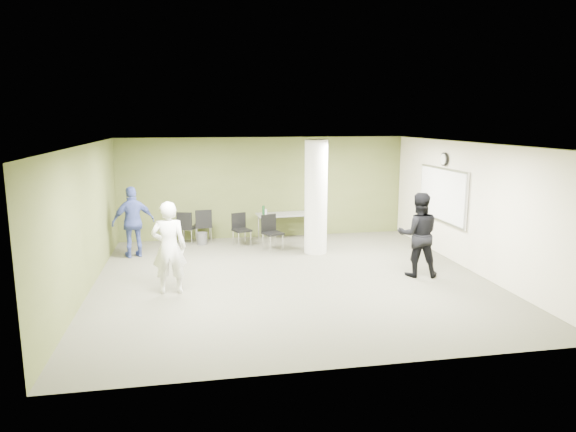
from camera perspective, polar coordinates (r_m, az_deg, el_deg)
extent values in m
plane|color=#504F3F|center=(10.82, 0.35, -6.96)|extent=(8.00, 8.00, 0.00)
plane|color=white|center=(10.32, 0.37, 8.03)|extent=(8.00, 8.00, 0.00)
cube|color=#545D2B|center=(14.38, -2.64, 3.17)|extent=(8.00, 2.80, 0.02)
cube|color=#545D2B|center=(10.50, -21.61, -0.37)|extent=(0.02, 8.00, 2.80)
cube|color=beige|center=(11.89, 19.67, 0.97)|extent=(0.02, 8.00, 2.80)
cylinder|color=silver|center=(12.61, 3.12, 2.11)|extent=(0.56, 0.56, 2.80)
cube|color=silver|center=(12.88, 16.77, 2.29)|extent=(0.04, 2.30, 1.30)
cube|color=white|center=(12.87, 16.67, 2.29)|extent=(0.02, 2.20, 1.20)
cylinder|color=black|center=(12.79, 16.98, 6.06)|extent=(0.05, 0.32, 0.32)
cylinder|color=white|center=(12.77, 16.86, 6.06)|extent=(0.02, 0.26, 0.26)
cube|color=gray|center=(14.12, -0.35, 0.19)|extent=(1.58, 0.80, 0.04)
cylinder|color=silver|center=(13.78, -2.82, -1.63)|extent=(0.04, 0.04, 0.69)
cylinder|color=silver|center=(14.14, 2.62, -1.31)|extent=(0.04, 0.04, 0.69)
cylinder|color=silver|center=(14.29, -3.29, -1.19)|extent=(0.04, 0.04, 0.69)
cylinder|color=silver|center=(14.64, 1.97, -0.89)|extent=(0.04, 0.04, 0.69)
cylinder|color=#15411D|center=(13.96, -2.75, 0.66)|extent=(0.07, 0.07, 0.25)
cylinder|color=#B2B2B7|center=(13.80, -2.47, 0.39)|extent=(0.06, 0.06, 0.18)
cylinder|color=#4C4C4C|center=(13.86, -9.53, -2.48)|extent=(0.28, 0.28, 0.32)
cube|color=black|center=(13.99, -11.12, -1.28)|extent=(0.57, 0.57, 0.05)
cube|color=black|center=(13.76, -11.46, -0.48)|extent=(0.40, 0.19, 0.43)
cylinder|color=silver|center=(14.13, -10.13, -2.05)|extent=(0.02, 0.02, 0.41)
cylinder|color=silver|center=(14.26, -11.49, -1.98)|extent=(0.02, 0.02, 0.41)
cylinder|color=silver|center=(13.80, -10.66, -2.37)|extent=(0.02, 0.02, 0.41)
cylinder|color=silver|center=(13.94, -12.05, -2.30)|extent=(0.02, 0.02, 0.41)
cube|color=black|center=(14.06, -9.41, -1.08)|extent=(0.49, 0.49, 0.05)
cube|color=black|center=(13.81, -9.36, -0.25)|extent=(0.44, 0.07, 0.45)
cylinder|color=silver|center=(14.31, -8.70, -1.81)|extent=(0.02, 0.02, 0.43)
cylinder|color=silver|center=(14.28, -10.20, -1.88)|extent=(0.02, 0.02, 0.43)
cylinder|color=silver|center=(13.95, -8.54, -2.13)|extent=(0.02, 0.02, 0.43)
cylinder|color=silver|center=(13.91, -10.08, -2.21)|extent=(0.02, 0.02, 0.43)
cube|color=black|center=(13.53, -5.15, -1.59)|extent=(0.54, 0.54, 0.05)
cube|color=black|center=(13.65, -5.51, -0.50)|extent=(0.39, 0.17, 0.41)
cylinder|color=silver|center=(13.35, -5.50, -2.71)|extent=(0.02, 0.02, 0.39)
cylinder|color=silver|center=(13.49, -4.15, -2.54)|extent=(0.02, 0.02, 0.39)
cylinder|color=silver|center=(13.66, -6.11, -2.41)|extent=(0.02, 0.02, 0.39)
cylinder|color=silver|center=(13.80, -4.78, -2.25)|extent=(0.02, 0.02, 0.39)
cube|color=black|center=(13.01, -1.71, -1.94)|extent=(0.58, 0.58, 0.05)
cube|color=black|center=(13.13, -2.17, -0.75)|extent=(0.41, 0.20, 0.44)
cylinder|color=silver|center=(12.82, -1.98, -3.18)|extent=(0.02, 0.02, 0.42)
cylinder|color=silver|center=(13.01, -0.59, -2.97)|extent=(0.02, 0.02, 0.42)
cylinder|color=silver|center=(13.13, -2.81, -2.85)|extent=(0.02, 0.02, 0.42)
cylinder|color=silver|center=(13.31, -1.44, -2.65)|extent=(0.02, 0.02, 0.42)
imported|color=white|center=(9.96, -13.09, -3.45)|extent=(0.66, 0.43, 1.79)
imported|color=black|center=(11.13, 14.27, -2.02)|extent=(1.00, 0.86, 1.79)
imported|color=#3C4B96|center=(12.84, -16.81, -0.64)|extent=(1.09, 0.73, 1.72)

